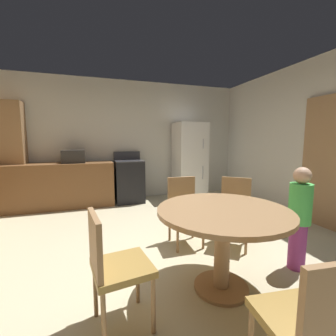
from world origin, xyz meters
name	(u,v)px	position (x,y,z in m)	size (l,w,h in m)	color
ground_plane	(169,257)	(0.00, 0.00, 0.00)	(14.00, 14.00, 0.00)	beige
wall_back	(129,141)	(0.00, 2.98, 1.35)	(5.62, 0.12, 2.70)	beige
wall_right	(328,141)	(2.71, 0.24, 1.35)	(0.12, 5.48, 2.70)	beige
kitchen_counter	(60,185)	(-1.47, 2.58, 0.45)	(2.09, 0.60, 0.90)	brown
pantry_column	(13,156)	(-2.29, 2.76, 1.05)	(0.44, 0.36, 2.10)	#9E754C
oven_range	(129,181)	(-0.07, 2.58, 0.47)	(0.60, 0.60, 1.10)	black
refrigerator	(189,161)	(1.35, 2.53, 0.88)	(0.68, 0.68, 1.76)	white
microwave	(74,156)	(-1.19, 2.58, 1.03)	(0.44, 0.32, 0.26)	#2D2B28
door_panelled	(328,162)	(2.61, 0.14, 1.02)	(0.05, 0.84, 2.04)	#9E754C
dining_table	(223,226)	(0.28, -0.67, 0.60)	(1.18, 1.18, 0.76)	#9E754C
chair_north	(184,206)	(0.31, 0.31, 0.50)	(0.41, 0.41, 0.87)	#9E754C
chair_west	(113,263)	(-0.69, -0.81, 0.50)	(0.45, 0.45, 0.87)	#9E754C
chair_northeast	(235,207)	(0.92, 0.08, 0.50)	(0.56, 0.56, 0.87)	#9E754C
chair_south	(314,323)	(0.17, -1.65, 0.50)	(0.44, 0.44, 0.87)	#9E754C
person_child	(299,216)	(1.22, -0.63, 0.58)	(0.23, 0.23, 1.09)	#8C337A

